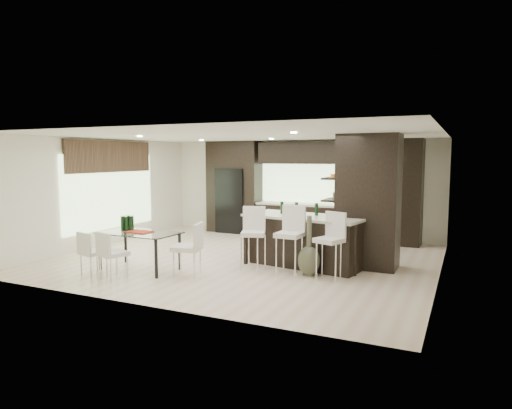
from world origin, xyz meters
The scene contains 22 objects.
ground centered at (0.00, 0.00, 0.00)m, with size 8.00×8.00×0.00m, color beige.
back_wall centered at (0.00, 3.50, 1.35)m, with size 8.00×0.02×2.70m, color white.
left_wall centered at (-4.00, 0.00, 1.35)m, with size 0.02×7.00×2.70m, color white.
right_wall centered at (4.00, 0.00, 1.35)m, with size 0.02×7.00×2.70m, color white.
ceiling centered at (0.00, 0.00, 2.70)m, with size 8.00×7.00×0.02m, color white.
window_left centered at (-3.96, 0.20, 1.35)m, with size 0.04×3.20×1.90m, color #B2D199.
window_back centered at (0.60, 3.46, 1.55)m, with size 3.40×0.04×1.20m, color #B2D199.
stone_accent centered at (-3.93, 0.20, 2.25)m, with size 0.08×3.00×0.80m, color brown.
ceiling_spots centered at (0.00, 0.25, 2.68)m, with size 4.00×3.00×0.02m, color white.
back_cabinetry centered at (0.50, 3.17, 1.35)m, with size 6.80×0.68×2.70m, color black.
refrigerator centered at (-1.90, 3.12, 0.95)m, with size 0.90×0.68×1.90m, color black.
partition_column centered at (2.60, 0.40, 1.35)m, with size 1.20×0.80×2.70m, color black.
kitchen_island centered at (1.38, 0.02, 0.52)m, with size 2.50×1.08×1.04m, color black.
stool_left centered at (0.61, -0.84, 0.51)m, with size 0.45×0.45×1.02m, color silver.
stool_mid centered at (1.38, -0.85, 0.53)m, with size 0.47×0.47×1.06m, color silver.
stool_right centered at (2.15, -0.84, 0.50)m, with size 0.44×0.44×0.99m, color silver.
bench centered at (1.13, 0.90, 0.25)m, with size 1.28×0.49×0.49m, color black.
floor_vase centered at (1.74, -0.76, 0.57)m, with size 0.42×0.42×1.14m, color #4E523B, non-canonical shape.
dining_table centered at (-1.45, -1.76, 0.38)m, with size 1.57×0.88×0.76m, color white.
chair_near centered at (-1.45, -2.50, 0.41)m, with size 0.44×0.44×0.81m, color silver.
chair_far centered at (-1.95, -2.50, 0.39)m, with size 0.42×0.42×0.78m, color silver.
chair_end centered at (-0.34, -1.76, 0.47)m, with size 0.50×0.50×0.93m, color silver.
Camera 1 is at (4.40, -8.87, 2.25)m, focal length 32.00 mm.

